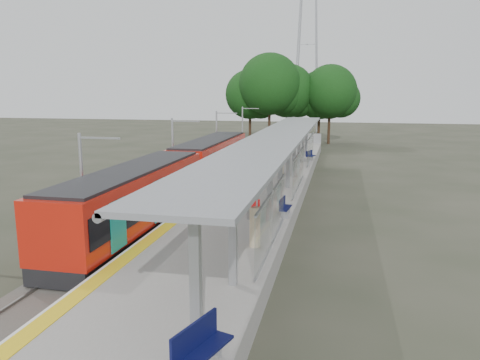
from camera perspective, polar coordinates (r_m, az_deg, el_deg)
name	(u,v)px	position (r m, az deg, el deg)	size (l,w,h in m)	color
ground	(154,336)	(15.11, -10.45, -18.20)	(200.00, 200.00, 0.00)	#474438
trackbed	(202,190)	(34.35, -4.66, -1.24)	(3.00, 70.00, 0.24)	#59544C
platform	(263,188)	(33.27, 2.77, -0.94)	(6.00, 50.00, 1.00)	gray
tactile_strip	(228,179)	(33.67, -1.50, 0.10)	(0.60, 50.00, 0.02)	yellow
end_fence	(296,138)	(57.61, 6.87, 5.10)	(6.00, 0.10, 1.20)	#9EA0A5
train	(181,175)	(29.80, -7.20, 0.64)	(2.74, 27.60, 3.62)	black
canopy	(279,142)	(28.73, 4.76, 4.63)	(3.27, 38.00, 3.66)	#9EA0A5
pylon	(308,22)	(86.17, 8.30, 18.55)	(8.00, 4.00, 38.00)	#9EA0A5
tree_cluster	(290,90)	(65.52, 6.10, 10.82)	(18.02, 11.56, 12.27)	#382316
catenary_masts	(174,153)	(33.48, -8.04, 3.22)	(2.08, 48.16, 5.40)	#9EA0A5
bench_near	(200,346)	(11.24, -4.87, -19.50)	(1.05, 1.79, 1.17)	#0E1249
bench_mid	(284,206)	(23.98, 5.40, -3.21)	(0.53, 1.39, 0.93)	#0E1249
bench_far	(310,155)	(43.29, 8.54, 3.01)	(0.88, 1.38, 0.91)	#0E1249
info_pillar_near	(255,226)	(19.12, 1.84, -5.66)	(0.45, 0.45, 1.98)	beige
info_pillar_far	(281,162)	(35.99, 5.00, 2.14)	(0.45, 0.45, 2.01)	beige
litter_bin	(251,210)	(23.27, 1.40, -3.65)	(0.45, 0.45, 0.93)	#9EA0A5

